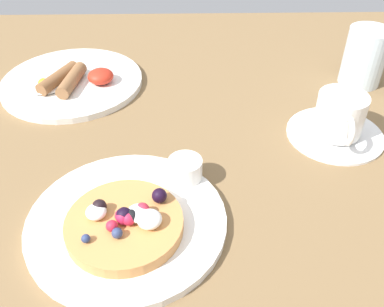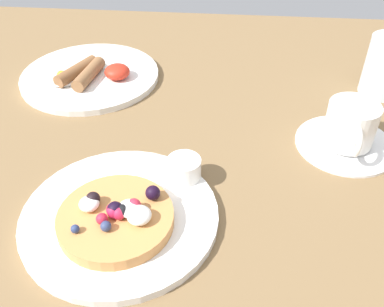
# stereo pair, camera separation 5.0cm
# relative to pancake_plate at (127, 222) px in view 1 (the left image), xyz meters

# --- Properties ---
(ground_plane) EXTENTS (1.58, 1.20, 0.03)m
(ground_plane) POSITION_rel_pancake_plate_xyz_m (0.05, 0.08, -0.02)
(ground_plane) COLOR brown
(pancake_plate) EXTENTS (0.25, 0.25, 0.01)m
(pancake_plate) POSITION_rel_pancake_plate_xyz_m (0.00, 0.00, 0.00)
(pancake_plate) COLOR white
(pancake_plate) RESTS_ON ground_plane
(pancake_with_berries) EXTENTS (0.14, 0.14, 0.04)m
(pancake_with_berries) POSITION_rel_pancake_plate_xyz_m (0.00, -0.02, 0.02)
(pancake_with_berries) COLOR #C88648
(pancake_with_berries) RESTS_ON pancake_plate
(syrup_ramekin) EXTENTS (0.05, 0.05, 0.03)m
(syrup_ramekin) POSITION_rel_pancake_plate_xyz_m (0.07, 0.07, 0.02)
(syrup_ramekin) COLOR white
(syrup_ramekin) RESTS_ON pancake_plate
(breakfast_plate) EXTENTS (0.26, 0.26, 0.01)m
(breakfast_plate) POSITION_rel_pancake_plate_xyz_m (-0.13, 0.34, -0.00)
(breakfast_plate) COLOR white
(breakfast_plate) RESTS_ON ground_plane
(fried_breakfast) EXTENTS (0.16, 0.10, 0.03)m
(fried_breakfast) POSITION_rel_pancake_plate_xyz_m (-0.13, 0.32, 0.02)
(fried_breakfast) COLOR brown
(fried_breakfast) RESTS_ON breakfast_plate
(coffee_saucer) EXTENTS (0.15, 0.15, 0.01)m
(coffee_saucer) POSITION_rel_pancake_plate_xyz_m (0.31, 0.18, -0.00)
(coffee_saucer) COLOR white
(coffee_saucer) RESTS_ON ground_plane
(coffee_cup) EXTENTS (0.07, 0.11, 0.06)m
(coffee_cup) POSITION_rel_pancake_plate_xyz_m (0.31, 0.18, 0.04)
(coffee_cup) COLOR white
(coffee_cup) RESTS_ON coffee_saucer
(water_glass) EXTENTS (0.07, 0.07, 0.10)m
(water_glass) POSITION_rel_pancake_plate_xyz_m (0.40, 0.34, 0.05)
(water_glass) COLOR silver
(water_glass) RESTS_ON ground_plane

